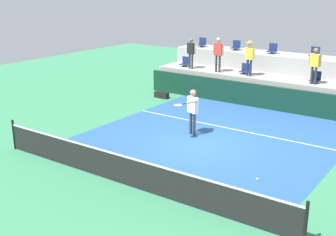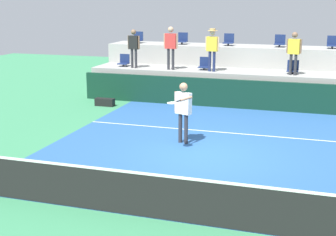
{
  "view_description": "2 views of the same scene",
  "coord_description": "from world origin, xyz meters",
  "px_view_note": "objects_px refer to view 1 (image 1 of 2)",
  "views": [
    {
      "loc": [
        7.73,
        -12.95,
        5.69
      ],
      "look_at": [
        -0.52,
        -1.22,
        1.27
      ],
      "focal_mm": 47.56,
      "sensor_mm": 36.0,
      "label": 1
    },
    {
      "loc": [
        2.71,
        -11.9,
        4.07
      ],
      "look_at": [
        -0.77,
        -0.86,
        1.19
      ],
      "focal_mm": 51.05,
      "sensor_mm": 36.0,
      "label": 2
    }
  ],
  "objects_px": {
    "stadium_chair_lower_right": "(315,78)",
    "tennis_player": "(192,107)",
    "stadium_chair_upper_mid_right": "(315,53)",
    "spectator_in_grey": "(315,63)",
    "stadium_chair_lower_far_left": "(185,62)",
    "stadium_chair_lower_left": "(245,70)",
    "spectator_leaning_on_rail": "(191,50)",
    "spectator_in_white": "(218,51)",
    "stadium_chair_upper_left": "(236,46)",
    "stadium_chair_upper_mid_left": "(272,49)",
    "tennis_ball": "(257,179)",
    "spectator_with_hat": "(250,55)",
    "equipment_bag": "(162,95)",
    "stadium_chair_upper_far_left": "(202,43)"
  },
  "relations": [
    {
      "from": "stadium_chair_lower_right",
      "to": "tennis_player",
      "type": "xyz_separation_m",
      "value": [
        -2.66,
        -6.33,
        -0.37
      ]
    },
    {
      "from": "stadium_chair_upper_mid_right",
      "to": "spectator_in_grey",
      "type": "xyz_separation_m",
      "value": [
        0.71,
        -2.18,
        -0.09
      ]
    },
    {
      "from": "stadium_chair_lower_far_left",
      "to": "stadium_chair_lower_left",
      "type": "distance_m",
      "value": 3.58
    },
    {
      "from": "spectator_leaning_on_rail",
      "to": "spectator_in_white",
      "type": "xyz_separation_m",
      "value": [
        1.62,
        -0.0,
        0.1
      ]
    },
    {
      "from": "stadium_chair_lower_right",
      "to": "tennis_player",
      "type": "relative_size",
      "value": 0.29
    },
    {
      "from": "stadium_chair_lower_right",
      "to": "spectator_leaning_on_rail",
      "type": "xyz_separation_m",
      "value": [
        -6.49,
        -0.38,
        0.75
      ]
    },
    {
      "from": "stadium_chair_upper_left",
      "to": "stadium_chair_lower_left",
      "type": "bearing_deg",
      "value": -50.99
    },
    {
      "from": "stadium_chair_upper_mid_right",
      "to": "tennis_player",
      "type": "bearing_deg",
      "value": -103.63
    },
    {
      "from": "stadium_chair_upper_mid_left",
      "to": "stadium_chair_upper_mid_right",
      "type": "bearing_deg",
      "value": 0.0
    },
    {
      "from": "spectator_in_white",
      "to": "tennis_ball",
      "type": "distance_m",
      "value": 11.73
    },
    {
      "from": "stadium_chair_lower_right",
      "to": "spectator_with_hat",
      "type": "bearing_deg",
      "value": -173.03
    },
    {
      "from": "tennis_ball",
      "to": "stadium_chair_upper_mid_left",
      "type": "bearing_deg",
      "value": 111.18
    },
    {
      "from": "spectator_leaning_on_rail",
      "to": "equipment_bag",
      "type": "bearing_deg",
      "value": -102.94
    },
    {
      "from": "stadium_chair_lower_right",
      "to": "spectator_leaning_on_rail",
      "type": "distance_m",
      "value": 6.55
    },
    {
      "from": "tennis_player",
      "to": "spectator_leaning_on_rail",
      "type": "bearing_deg",
      "value": 122.78
    },
    {
      "from": "stadium_chair_lower_left",
      "to": "spectator_leaning_on_rail",
      "type": "distance_m",
      "value": 3.07
    },
    {
      "from": "stadium_chair_lower_right",
      "to": "spectator_in_grey",
      "type": "relative_size",
      "value": 0.32
    },
    {
      "from": "stadium_chair_lower_right",
      "to": "spectator_in_white",
      "type": "distance_m",
      "value": 4.96
    },
    {
      "from": "stadium_chair_upper_far_left",
      "to": "stadium_chair_upper_mid_left",
      "type": "xyz_separation_m",
      "value": [
        4.26,
        0.0,
        0.0
      ]
    },
    {
      "from": "stadium_chair_upper_far_left",
      "to": "stadium_chair_upper_left",
      "type": "relative_size",
      "value": 1.0
    },
    {
      "from": "stadium_chair_upper_left",
      "to": "spectator_leaning_on_rail",
      "type": "distance_m",
      "value": 2.65
    },
    {
      "from": "stadium_chair_upper_left",
      "to": "spectator_in_white",
      "type": "distance_m",
      "value": 2.19
    },
    {
      "from": "tennis_player",
      "to": "stadium_chair_upper_left",
      "type": "bearing_deg",
      "value": 105.99
    },
    {
      "from": "spectator_leaning_on_rail",
      "to": "stadium_chair_upper_far_left",
      "type": "bearing_deg",
      "value": 106.68
    },
    {
      "from": "spectator_with_hat",
      "to": "equipment_bag",
      "type": "bearing_deg",
      "value": -152.12
    },
    {
      "from": "equipment_bag",
      "to": "stadium_chair_lower_left",
      "type": "bearing_deg",
      "value": 35.08
    },
    {
      "from": "stadium_chair_upper_left",
      "to": "stadium_chair_upper_mid_right",
      "type": "distance_m",
      "value": 4.3
    },
    {
      "from": "spectator_in_grey",
      "to": "tennis_player",
      "type": "bearing_deg",
      "value": -114.28
    },
    {
      "from": "stadium_chair_upper_mid_left",
      "to": "spectator_in_grey",
      "type": "height_order",
      "value": "spectator_in_grey"
    },
    {
      "from": "stadium_chair_lower_left",
      "to": "stadium_chair_upper_left",
      "type": "relative_size",
      "value": 1.0
    },
    {
      "from": "spectator_leaning_on_rail",
      "to": "spectator_in_grey",
      "type": "distance_m",
      "value": 6.51
    },
    {
      "from": "tennis_ball",
      "to": "spectator_in_grey",
      "type": "bearing_deg",
      "value": 99.79
    },
    {
      "from": "tennis_ball",
      "to": "equipment_bag",
      "type": "relative_size",
      "value": 0.09
    },
    {
      "from": "stadium_chair_upper_mid_right",
      "to": "spectator_with_hat",
      "type": "bearing_deg",
      "value": -138.27
    },
    {
      "from": "stadium_chair_upper_left",
      "to": "stadium_chair_upper_mid_right",
      "type": "xyz_separation_m",
      "value": [
        4.3,
        0.0,
        0.0
      ]
    },
    {
      "from": "tennis_player",
      "to": "spectator_in_grey",
      "type": "relative_size",
      "value": 1.09
    },
    {
      "from": "stadium_chair_lower_far_left",
      "to": "stadium_chair_lower_right",
      "type": "bearing_deg",
      "value": 0.0
    },
    {
      "from": "stadium_chair_lower_right",
      "to": "spectator_leaning_on_rail",
      "type": "height_order",
      "value": "spectator_leaning_on_rail"
    },
    {
      "from": "stadium_chair_lower_far_left",
      "to": "stadium_chair_upper_far_left",
      "type": "distance_m",
      "value": 1.99
    },
    {
      "from": "stadium_chair_upper_far_left",
      "to": "tennis_player",
      "type": "xyz_separation_m",
      "value": [
        4.48,
        -8.13,
        -1.22
      ]
    },
    {
      "from": "stadium_chair_upper_left",
      "to": "stadium_chair_upper_mid_right",
      "type": "relative_size",
      "value": 1.0
    },
    {
      "from": "spectator_in_white",
      "to": "spectator_with_hat",
      "type": "xyz_separation_m",
      "value": [
        1.73,
        0.0,
        -0.02
      ]
    },
    {
      "from": "spectator_with_hat",
      "to": "spectator_in_grey",
      "type": "bearing_deg",
      "value": 0.0
    },
    {
      "from": "stadium_chair_upper_far_left",
      "to": "spectator_leaning_on_rail",
      "type": "xyz_separation_m",
      "value": [
        0.65,
        -2.18,
        -0.1
      ]
    },
    {
      "from": "tennis_ball",
      "to": "equipment_bag",
      "type": "bearing_deg",
      "value": 138.74
    },
    {
      "from": "tennis_ball",
      "to": "equipment_bag",
      "type": "height_order",
      "value": "tennis_ball"
    },
    {
      "from": "spectator_leaning_on_rail",
      "to": "stadium_chair_lower_far_left",
      "type": "bearing_deg",
      "value": 148.26
    },
    {
      "from": "tennis_player",
      "to": "equipment_bag",
      "type": "distance_m",
      "value": 5.9
    },
    {
      "from": "stadium_chair_lower_left",
      "to": "stadium_chair_upper_mid_left",
      "type": "height_order",
      "value": "stadium_chair_upper_mid_left"
    },
    {
      "from": "stadium_chair_lower_left",
      "to": "stadium_chair_upper_mid_right",
      "type": "relative_size",
      "value": 1.0
    }
  ]
}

